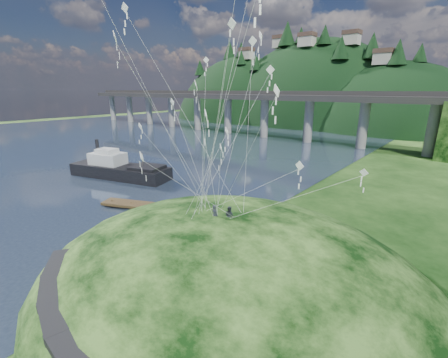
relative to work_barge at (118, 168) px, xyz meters
The scene contains 10 objects.
ground 29.30m from the work_barge, 25.32° to the right, with size 320.00×320.00×0.00m, color black.
water 48.83m from the work_barge, 159.00° to the left, with size 240.00×240.00×0.00m, color #2F3D56.
grass_hill 36.14m from the work_barge, 16.97° to the right, with size 36.00×32.00×13.00m.
footpath 40.55m from the work_barge, 33.28° to the right, with size 22.29×5.84×0.83m.
bridge 58.12m from the work_barge, 90.02° to the left, with size 160.00×11.00×15.00m.
far_ridge 111.37m from the work_barge, 98.88° to the left, with size 153.00×70.00×94.50m.
work_barge is the anchor object (origin of this frame).
wooden_dock 18.21m from the work_barge, 18.28° to the right, with size 14.03×7.94×1.03m.
kite_flyers 34.77m from the work_barge, 16.45° to the right, with size 1.88×1.40×1.93m.
kite_swarm 37.21m from the work_barge, 16.00° to the right, with size 19.38×15.78×19.84m.
Camera 1 is at (22.00, -15.59, 15.44)m, focal length 24.00 mm.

